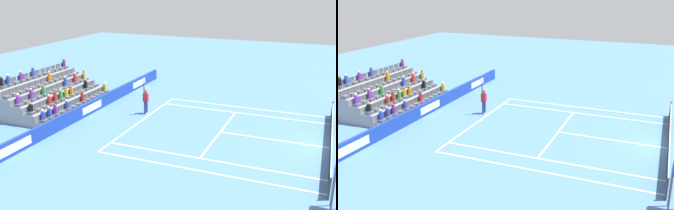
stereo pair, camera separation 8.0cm
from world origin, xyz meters
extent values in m
plane|color=#4C7AB2|center=(0.00, 0.00, 0.00)|extent=(80.00, 80.00, 0.00)
cube|color=white|center=(0.00, -11.89, 0.00)|extent=(10.97, 0.10, 0.01)
cube|color=white|center=(0.00, -6.40, 0.00)|extent=(8.23, 0.10, 0.01)
cube|color=white|center=(0.00, -3.20, 0.00)|extent=(0.10, 6.40, 0.01)
cube|color=white|center=(4.12, -5.95, 0.00)|extent=(0.10, 11.89, 0.01)
cube|color=white|center=(-4.12, -5.95, 0.00)|extent=(0.10, 11.89, 0.01)
cube|color=white|center=(5.49, -5.95, 0.00)|extent=(0.10, 11.89, 0.01)
cube|color=white|center=(-5.49, -5.95, 0.00)|extent=(0.10, 11.89, 0.01)
cube|color=white|center=(0.00, -11.79, 0.00)|extent=(0.10, 0.20, 0.01)
cube|color=#193899|center=(0.00, -15.91, 0.46)|extent=(22.41, 0.20, 0.91)
cube|color=white|center=(-7.47, -15.80, 0.46)|extent=(2.39, 0.01, 0.51)
cube|color=white|center=(0.00, -15.80, 0.46)|extent=(2.39, 0.01, 0.51)
cube|color=white|center=(7.47, -15.80, 0.46)|extent=(2.39, 0.01, 0.51)
cylinder|color=#33383D|center=(5.94, 0.00, 0.54)|extent=(0.10, 0.10, 1.07)
cylinder|color=#33383D|center=(-5.94, 0.00, 0.54)|extent=(0.10, 0.10, 1.07)
cube|color=black|center=(0.00, 0.00, 0.46)|extent=(11.77, 0.02, 0.92)
cube|color=white|center=(0.00, 0.00, 0.94)|extent=(11.77, 0.04, 0.04)
cylinder|color=navy|center=(-1.52, -12.25, 0.45)|extent=(0.16, 0.16, 0.90)
cylinder|color=navy|center=(-1.28, -12.25, 0.45)|extent=(0.16, 0.16, 0.90)
cube|color=white|center=(-1.52, -12.25, 0.04)|extent=(0.13, 0.26, 0.08)
cube|color=white|center=(-1.28, -12.25, 0.04)|extent=(0.13, 0.26, 0.08)
cube|color=red|center=(-1.40, -12.25, 1.20)|extent=(0.23, 0.37, 0.60)
sphere|color=brown|center=(-1.40, -12.25, 1.66)|extent=(0.24, 0.24, 0.24)
cylinder|color=brown|center=(-1.18, -12.25, 1.81)|extent=(0.09, 0.09, 0.62)
cylinder|color=brown|center=(-1.62, -12.19, 1.22)|extent=(0.09, 0.09, 0.56)
cylinder|color=black|center=(-1.18, -12.25, 2.26)|extent=(0.04, 0.04, 0.28)
torus|color=red|center=(-1.18, -12.25, 2.54)|extent=(0.04, 0.31, 0.31)
sphere|color=#D1E533|center=(-1.18, -12.25, 2.82)|extent=(0.07, 0.07, 0.07)
cylinder|color=#474C54|center=(6.39, 0.10, 0.85)|extent=(0.07, 0.07, 1.71)
cylinder|color=#474C54|center=(6.99, 0.10, 0.85)|extent=(0.07, 0.07, 1.71)
cube|color=#474C54|center=(6.69, 0.08, 1.93)|extent=(0.56, 0.05, 0.04)
cube|color=gray|center=(0.00, -16.99, 0.21)|extent=(8.06, 0.95, 0.42)
cube|color=#545960|center=(-3.72, -16.99, 0.52)|extent=(0.48, 0.44, 0.20)
cube|color=#545960|center=(-3.72, -17.19, 0.77)|extent=(0.48, 0.04, 0.30)
cube|color=#545960|center=(-3.10, -16.99, 0.52)|extent=(0.48, 0.44, 0.20)
cube|color=#545960|center=(-3.10, -17.19, 0.77)|extent=(0.48, 0.04, 0.30)
cube|color=#545960|center=(-2.48, -16.99, 0.52)|extent=(0.48, 0.44, 0.20)
cube|color=#545960|center=(-2.48, -17.19, 0.77)|extent=(0.48, 0.04, 0.30)
cube|color=#545960|center=(-1.86, -16.99, 0.52)|extent=(0.48, 0.44, 0.20)
cube|color=#545960|center=(-1.86, -17.19, 0.77)|extent=(0.48, 0.04, 0.30)
cube|color=#545960|center=(-1.24, -16.99, 0.52)|extent=(0.48, 0.44, 0.20)
cube|color=#545960|center=(-1.24, -17.19, 0.77)|extent=(0.48, 0.04, 0.30)
cube|color=#545960|center=(-0.62, -16.99, 0.52)|extent=(0.48, 0.44, 0.20)
cube|color=#545960|center=(-0.62, -17.19, 0.77)|extent=(0.48, 0.04, 0.30)
cube|color=#545960|center=(0.00, -16.99, 0.52)|extent=(0.48, 0.44, 0.20)
cube|color=#545960|center=(0.00, -17.19, 0.77)|extent=(0.48, 0.04, 0.30)
cube|color=#545960|center=(0.62, -16.99, 0.52)|extent=(0.48, 0.44, 0.20)
cube|color=#545960|center=(0.62, -17.19, 0.77)|extent=(0.48, 0.04, 0.30)
cube|color=#545960|center=(1.24, -16.99, 0.52)|extent=(0.48, 0.44, 0.20)
cube|color=#545960|center=(1.24, -17.19, 0.77)|extent=(0.48, 0.04, 0.30)
cube|color=#545960|center=(1.86, -16.99, 0.52)|extent=(0.48, 0.44, 0.20)
cube|color=#545960|center=(1.86, -17.19, 0.77)|extent=(0.48, 0.04, 0.30)
cube|color=#545960|center=(2.48, -16.99, 0.52)|extent=(0.48, 0.44, 0.20)
cube|color=#545960|center=(2.48, -17.19, 0.77)|extent=(0.48, 0.04, 0.30)
cube|color=#545960|center=(3.10, -16.99, 0.52)|extent=(0.48, 0.44, 0.20)
cube|color=#545960|center=(3.10, -17.19, 0.77)|extent=(0.48, 0.04, 0.30)
cube|color=#545960|center=(3.72, -16.99, 0.52)|extent=(0.48, 0.44, 0.20)
cube|color=#545960|center=(3.72, -17.19, 0.77)|extent=(0.48, 0.04, 0.30)
cube|color=gray|center=(0.00, -17.94, 0.42)|extent=(8.06, 0.95, 0.84)
cube|color=#545960|center=(-3.72, -17.94, 0.94)|extent=(0.48, 0.44, 0.20)
cube|color=#545960|center=(-3.72, -18.14, 1.19)|extent=(0.48, 0.04, 0.30)
cube|color=#545960|center=(-3.10, -17.94, 0.94)|extent=(0.48, 0.44, 0.20)
cube|color=#545960|center=(-3.10, -18.14, 1.19)|extent=(0.48, 0.04, 0.30)
cube|color=#545960|center=(-2.48, -17.94, 0.94)|extent=(0.48, 0.44, 0.20)
cube|color=#545960|center=(-2.48, -18.14, 1.19)|extent=(0.48, 0.04, 0.30)
cube|color=#545960|center=(-1.86, -17.94, 0.94)|extent=(0.48, 0.44, 0.20)
cube|color=#545960|center=(-1.86, -18.14, 1.19)|extent=(0.48, 0.04, 0.30)
cube|color=#545960|center=(-1.24, -17.94, 0.94)|extent=(0.48, 0.44, 0.20)
cube|color=#545960|center=(-1.24, -18.14, 1.19)|extent=(0.48, 0.04, 0.30)
cube|color=#545960|center=(-0.62, -17.94, 0.94)|extent=(0.48, 0.44, 0.20)
cube|color=#545960|center=(-0.62, -18.14, 1.19)|extent=(0.48, 0.04, 0.30)
cube|color=#545960|center=(0.00, -17.94, 0.94)|extent=(0.48, 0.44, 0.20)
cube|color=#545960|center=(0.00, -18.14, 1.19)|extent=(0.48, 0.04, 0.30)
cube|color=#545960|center=(0.62, -17.94, 0.94)|extent=(0.48, 0.44, 0.20)
cube|color=#545960|center=(0.62, -18.14, 1.19)|extent=(0.48, 0.04, 0.30)
cube|color=#545960|center=(1.24, -17.94, 0.94)|extent=(0.48, 0.44, 0.20)
cube|color=#545960|center=(1.24, -18.14, 1.19)|extent=(0.48, 0.04, 0.30)
cube|color=#545960|center=(1.86, -17.94, 0.94)|extent=(0.48, 0.44, 0.20)
cube|color=#545960|center=(1.86, -18.14, 1.19)|extent=(0.48, 0.04, 0.30)
cube|color=#545960|center=(2.48, -17.94, 0.94)|extent=(0.48, 0.44, 0.20)
cube|color=#545960|center=(2.48, -18.14, 1.19)|extent=(0.48, 0.04, 0.30)
cube|color=#545960|center=(3.10, -17.94, 0.94)|extent=(0.48, 0.44, 0.20)
cube|color=#545960|center=(3.10, -18.14, 1.19)|extent=(0.48, 0.04, 0.30)
cube|color=#545960|center=(3.72, -17.94, 0.94)|extent=(0.48, 0.44, 0.20)
cube|color=#545960|center=(3.72, -18.14, 1.19)|extent=(0.48, 0.04, 0.30)
cube|color=gray|center=(0.00, -18.89, 0.63)|extent=(8.06, 0.95, 1.26)
cube|color=#545960|center=(-3.72, -18.89, 1.36)|extent=(0.48, 0.44, 0.20)
cube|color=#545960|center=(-3.72, -19.09, 1.61)|extent=(0.48, 0.04, 0.30)
cube|color=#545960|center=(-3.10, -18.89, 1.36)|extent=(0.48, 0.44, 0.20)
cube|color=#545960|center=(-3.10, -19.09, 1.61)|extent=(0.48, 0.04, 0.30)
cube|color=#545960|center=(-2.48, -18.89, 1.36)|extent=(0.48, 0.44, 0.20)
cube|color=#545960|center=(-2.48, -19.09, 1.61)|extent=(0.48, 0.04, 0.30)
cube|color=#545960|center=(-1.86, -18.89, 1.36)|extent=(0.48, 0.44, 0.20)
cube|color=#545960|center=(-1.86, -19.09, 1.61)|extent=(0.48, 0.04, 0.30)
cube|color=#545960|center=(-1.24, -18.89, 1.36)|extent=(0.48, 0.44, 0.20)
cube|color=#545960|center=(-1.24, -19.09, 1.61)|extent=(0.48, 0.04, 0.30)
cube|color=#545960|center=(-0.62, -18.89, 1.36)|extent=(0.48, 0.44, 0.20)
cube|color=#545960|center=(-0.62, -19.09, 1.61)|extent=(0.48, 0.04, 0.30)
cube|color=#545960|center=(0.00, -18.89, 1.36)|extent=(0.48, 0.44, 0.20)
cube|color=#545960|center=(0.00, -19.09, 1.61)|extent=(0.48, 0.04, 0.30)
cube|color=#545960|center=(0.62, -18.89, 1.36)|extent=(0.48, 0.44, 0.20)
cube|color=#545960|center=(0.62, -19.09, 1.61)|extent=(0.48, 0.04, 0.30)
cube|color=#545960|center=(1.24, -18.89, 1.36)|extent=(0.48, 0.44, 0.20)
cube|color=#545960|center=(1.24, -19.09, 1.61)|extent=(0.48, 0.04, 0.30)
cube|color=#545960|center=(1.86, -18.89, 1.36)|extent=(0.48, 0.44, 0.20)
cube|color=#545960|center=(1.86, -19.09, 1.61)|extent=(0.48, 0.04, 0.30)
cube|color=#545960|center=(2.48, -18.89, 1.36)|extent=(0.48, 0.44, 0.20)
cube|color=#545960|center=(2.48, -19.09, 1.61)|extent=(0.48, 0.04, 0.30)
cube|color=#545960|center=(3.10, -18.89, 1.36)|extent=(0.48, 0.44, 0.20)
cube|color=#545960|center=(3.10, -19.09, 1.61)|extent=(0.48, 0.04, 0.30)
cube|color=#545960|center=(3.72, -18.89, 1.36)|extent=(0.48, 0.44, 0.20)
cube|color=#545960|center=(3.72, -19.09, 1.61)|extent=(0.48, 0.04, 0.30)
cube|color=gray|center=(0.00, -19.84, 0.84)|extent=(8.06, 0.95, 1.68)
cube|color=#545960|center=(-3.72, -19.84, 1.78)|extent=(0.48, 0.44, 0.20)
cube|color=#545960|center=(-3.72, -20.04, 2.03)|extent=(0.48, 0.04, 0.30)
cube|color=#545960|center=(-3.10, -19.84, 1.78)|extent=(0.48, 0.44, 0.20)
cube|color=#545960|center=(-3.10, -20.04, 2.03)|extent=(0.48, 0.04, 0.30)
cube|color=#545960|center=(-2.48, -19.84, 1.78)|extent=(0.48, 0.44, 0.20)
cube|color=#545960|center=(-2.48, -20.04, 2.03)|extent=(0.48, 0.04, 0.30)
cube|color=#545960|center=(-1.86, -19.84, 1.78)|extent=(0.48, 0.44, 0.20)
cube|color=#545960|center=(-1.86, -20.04, 2.03)|extent=(0.48, 0.04, 0.30)
cube|color=#545960|center=(-1.24, -19.84, 1.78)|extent=(0.48, 0.44, 0.20)
cube|color=#545960|center=(-1.24, -20.04, 2.03)|extent=(0.48, 0.04, 0.30)
cube|color=#545960|center=(-0.62, -19.84, 1.78)|extent=(0.48, 0.44, 0.20)
cube|color=#545960|center=(-0.62, -20.04, 2.03)|extent=(0.48, 0.04, 0.30)
cube|color=#545960|center=(0.00, -19.84, 1.78)|extent=(0.48, 0.44, 0.20)
cube|color=#545960|center=(0.00, -20.04, 2.03)|extent=(0.48, 0.04, 0.30)
cube|color=#545960|center=(0.62, -19.84, 1.78)|extent=(0.48, 0.44, 0.20)
cube|color=#545960|center=(0.62, -20.04, 2.03)|extent=(0.48, 0.04, 0.30)
cube|color=#545960|center=(1.24, -19.84, 1.78)|extent=(0.48, 0.44, 0.20)
cube|color=#545960|center=(1.24, -20.04, 2.03)|extent=(0.48, 0.04, 0.30)
cube|color=#545960|center=(1.86, -19.84, 1.78)|extent=(0.48, 0.44, 0.20)
cube|color=#545960|center=(1.86, -20.04, 2.03)|extent=(0.48, 0.04, 0.30)
cube|color=#545960|center=(2.48, -19.84, 1.78)|extent=(0.48, 0.44, 0.20)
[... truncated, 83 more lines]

